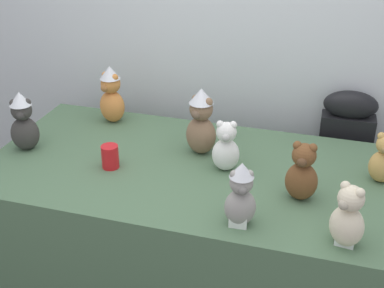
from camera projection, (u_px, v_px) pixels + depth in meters
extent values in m
cube|color=silver|center=(232.00, 9.00, 2.82)|extent=(7.00, 0.08, 2.60)
cube|color=#4C6B4C|center=(192.00, 231.00, 2.62)|extent=(1.92, 0.99, 0.73)
cube|color=black|center=(339.00, 182.00, 2.96)|extent=(0.28, 0.13, 0.81)
ellipsoid|color=black|center=(351.00, 105.00, 2.74)|extent=(0.28, 0.13, 0.15)
ellipsoid|color=gray|center=(240.00, 207.00, 2.02)|extent=(0.15, 0.14, 0.15)
sphere|color=gray|center=(241.00, 182.00, 1.97)|extent=(0.09, 0.09, 0.09)
sphere|color=gray|center=(234.00, 175.00, 1.95)|extent=(0.03, 0.03, 0.03)
sphere|color=gray|center=(249.00, 174.00, 1.95)|extent=(0.03, 0.03, 0.03)
sphere|color=slate|center=(243.00, 190.00, 1.94)|extent=(0.04, 0.04, 0.04)
cone|color=silver|center=(242.00, 170.00, 1.94)|extent=(0.10, 0.10, 0.06)
ellipsoid|color=#7F6047|center=(202.00, 135.00, 2.53)|extent=(0.18, 0.17, 0.19)
sphere|color=#7F6047|center=(202.00, 109.00, 2.47)|extent=(0.11, 0.11, 0.11)
sphere|color=#7F6047|center=(196.00, 99.00, 2.47)|extent=(0.04, 0.04, 0.04)
sphere|color=#7F6047|center=(208.00, 102.00, 2.43)|extent=(0.04, 0.04, 0.04)
sphere|color=brown|center=(196.00, 114.00, 2.44)|extent=(0.05, 0.05, 0.05)
cone|color=silver|center=(202.00, 96.00, 2.44)|extent=(0.12, 0.12, 0.07)
ellipsoid|color=beige|center=(347.00, 226.00, 1.91)|extent=(0.17, 0.16, 0.16)
sphere|color=beige|center=(351.00, 198.00, 1.85)|extent=(0.10, 0.10, 0.10)
sphere|color=beige|center=(345.00, 186.00, 1.85)|extent=(0.04, 0.04, 0.04)
sphere|color=beige|center=(360.00, 193.00, 1.81)|extent=(0.04, 0.04, 0.04)
sphere|color=#ABA08A|center=(344.00, 205.00, 1.83)|extent=(0.04, 0.04, 0.04)
ellipsoid|color=white|center=(226.00, 154.00, 2.39)|extent=(0.14, 0.13, 0.15)
sphere|color=white|center=(226.00, 132.00, 2.34)|extent=(0.09, 0.09, 0.09)
sphere|color=white|center=(220.00, 124.00, 2.33)|extent=(0.03, 0.03, 0.03)
sphere|color=white|center=(233.00, 125.00, 2.32)|extent=(0.03, 0.03, 0.03)
sphere|color=#B4B3AF|center=(226.00, 138.00, 2.31)|extent=(0.04, 0.04, 0.04)
ellipsoid|color=#383533|center=(25.00, 134.00, 2.57)|extent=(0.17, 0.16, 0.17)
sphere|color=#383533|center=(21.00, 110.00, 2.51)|extent=(0.10, 0.10, 0.10)
sphere|color=#383533|center=(13.00, 103.00, 2.49)|extent=(0.04, 0.04, 0.04)
sphere|color=#383533|center=(27.00, 102.00, 2.50)|extent=(0.04, 0.04, 0.04)
sphere|color=#32302E|center=(20.00, 116.00, 2.48)|extent=(0.04, 0.04, 0.04)
cone|color=silver|center=(20.00, 99.00, 2.48)|extent=(0.11, 0.11, 0.07)
ellipsoid|color=brown|center=(301.00, 181.00, 2.18)|extent=(0.14, 0.12, 0.17)
sphere|color=brown|center=(304.00, 155.00, 2.12)|extent=(0.10, 0.10, 0.10)
sphere|color=brown|center=(297.00, 145.00, 2.11)|extent=(0.04, 0.04, 0.04)
sphere|color=brown|center=(313.00, 148.00, 2.09)|extent=(0.04, 0.04, 0.04)
sphere|color=brown|center=(302.00, 162.00, 2.09)|extent=(0.04, 0.04, 0.04)
ellipsoid|color=tan|center=(382.00, 166.00, 2.30)|extent=(0.13, 0.11, 0.15)
sphere|color=tan|center=(381.00, 136.00, 2.24)|extent=(0.03, 0.03, 0.03)
ellipsoid|color=#D17F3D|center=(112.00, 106.00, 2.86)|extent=(0.17, 0.16, 0.18)
sphere|color=#D17F3D|center=(111.00, 84.00, 2.80)|extent=(0.11, 0.11, 0.11)
sphere|color=#D17F3D|center=(105.00, 75.00, 2.79)|extent=(0.04, 0.04, 0.04)
sphere|color=#D17F3D|center=(115.00, 78.00, 2.76)|extent=(0.04, 0.04, 0.04)
sphere|color=#A06536|center=(105.00, 88.00, 2.77)|extent=(0.04, 0.04, 0.04)
cone|color=silver|center=(110.00, 72.00, 2.77)|extent=(0.11, 0.11, 0.07)
cylinder|color=red|center=(110.00, 157.00, 2.42)|extent=(0.08, 0.08, 0.11)
cube|color=white|center=(238.00, 223.00, 2.01)|extent=(0.07, 0.01, 0.05)
cube|color=white|center=(344.00, 242.00, 1.91)|extent=(0.07, 0.02, 0.05)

